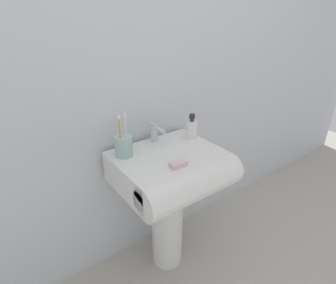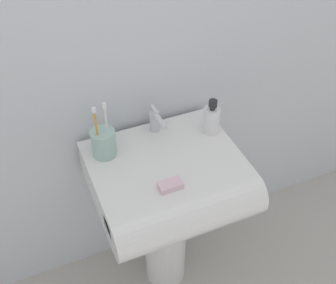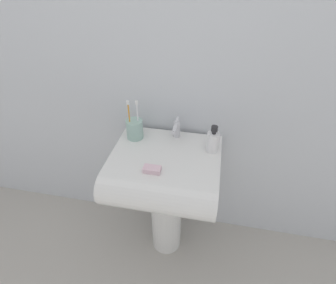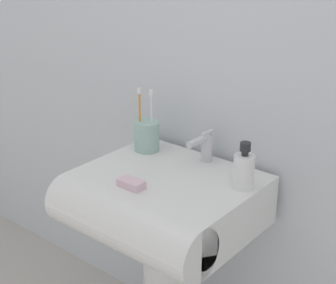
{
  "view_description": "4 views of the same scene",
  "coord_description": "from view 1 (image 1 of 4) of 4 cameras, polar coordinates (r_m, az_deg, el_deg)",
  "views": [
    {
      "loc": [
        -0.69,
        -0.97,
        1.39
      ],
      "look_at": [
        0.03,
        0.03,
        0.81
      ],
      "focal_mm": 28.0,
      "sensor_mm": 36.0,
      "label": 1
    },
    {
      "loc": [
        -0.41,
        -1.01,
        1.82
      ],
      "look_at": [
        0.02,
        0.02,
        0.81
      ],
      "focal_mm": 45.0,
      "sensor_mm": 36.0,
      "label": 2
    },
    {
      "loc": [
        0.21,
        -0.99,
        1.58
      ],
      "look_at": [
        0.01,
        -0.0,
        0.84
      ],
      "focal_mm": 28.0,
      "sensor_mm": 36.0,
      "label": 3
    },
    {
      "loc": [
        0.91,
        -1.13,
        1.46
      ],
      "look_at": [
        -0.01,
        0.0,
        0.87
      ],
      "focal_mm": 55.0,
      "sensor_mm": 36.0,
      "label": 4
    }
  ],
  "objects": [
    {
      "name": "ground_plane",
      "position": [
        1.83,
        -0.17,
        -23.9
      ],
      "size": [
        6.0,
        6.0,
        0.0
      ],
      "primitive_type": "plane",
      "color": "#ADA89E",
      "rests_on": "ground"
    },
    {
      "name": "soap_bottle",
      "position": [
        1.5,
        5.17,
        2.9
      ],
      "size": [
        0.06,
        0.06,
        0.14
      ],
      "color": "white",
      "rests_on": "sink_basin"
    },
    {
      "name": "faucet",
      "position": [
        1.45,
        -2.75,
        2.11
      ],
      "size": [
        0.04,
        0.13,
        0.1
      ],
      "color": "silver",
      "rests_on": "sink_basin"
    },
    {
      "name": "wall_back",
      "position": [
        1.42,
        -6.44,
        17.53
      ],
      "size": [
        5.0,
        0.05,
        2.4
      ],
      "primitive_type": "cube",
      "color": "silver",
      "rests_on": "ground"
    },
    {
      "name": "sink_basin",
      "position": [
        1.35,
        1.23,
        -6.34
      ],
      "size": [
        0.54,
        0.49,
        0.16
      ],
      "color": "white",
      "rests_on": "sink_pedestal"
    },
    {
      "name": "sink_pedestal",
      "position": [
        1.62,
        -0.19,
        -16.97
      ],
      "size": [
        0.18,
        0.18,
        0.6
      ],
      "primitive_type": "cylinder",
      "color": "white",
      "rests_on": "ground"
    },
    {
      "name": "bar_soap",
      "position": [
        1.23,
        2.23,
        -4.84
      ],
      "size": [
        0.08,
        0.04,
        0.02
      ],
      "primitive_type": "cube",
      "color": "silver",
      "rests_on": "sink_basin"
    },
    {
      "name": "toothbrush_cup",
      "position": [
        1.32,
        -9.61,
        -0.82
      ],
      "size": [
        0.09,
        0.09,
        0.22
      ],
      "color": "#99BFB2",
      "rests_on": "sink_basin"
    }
  ]
}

